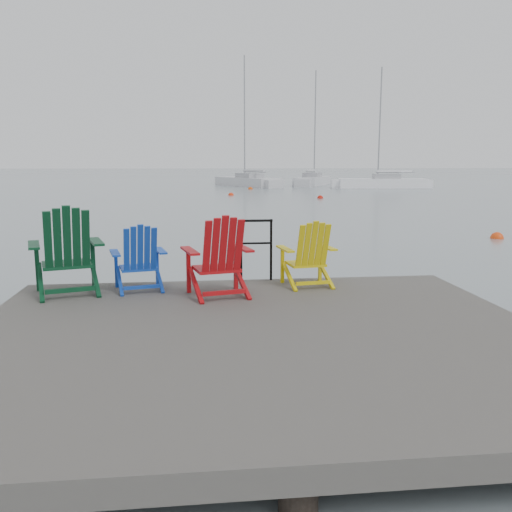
{
  "coord_description": "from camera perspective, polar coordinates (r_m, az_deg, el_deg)",
  "views": [
    {
      "loc": [
        -0.62,
        -5.3,
        2.21
      ],
      "look_at": [
        0.25,
        2.51,
        0.85
      ],
      "focal_mm": 38.0,
      "sensor_mm": 36.0,
      "label": 1
    }
  ],
  "objects": [
    {
      "name": "chair_red",
      "position": [
        6.94,
        -3.91,
        -0.03
      ],
      "size": [
        0.95,
        0.9,
        1.04
      ],
      "rotation": [
        0.0,
        0.0,
        0.22
      ],
      "color": "#A50C10",
      "rests_on": "dock"
    },
    {
      "name": "chair_green",
      "position": [
        7.44,
        -19.31,
        0.53
      ],
      "size": [
        1.08,
        1.02,
        1.15
      ],
      "rotation": [
        0.0,
        0.0,
        0.29
      ],
      "color": "#09351D",
      "rests_on": "dock"
    },
    {
      "name": "dock",
      "position": [
        5.65,
        0.26,
        -9.44
      ],
      "size": [
        6.0,
        5.0,
        1.4
      ],
      "color": "#292725",
      "rests_on": "ground"
    },
    {
      "name": "chair_yellow",
      "position": [
        7.55,
        5.55,
        0.24
      ],
      "size": [
        0.79,
        0.75,
        0.91
      ],
      "rotation": [
        0.0,
        0.0,
        0.13
      ],
      "color": "#D4BD0B",
      "rests_on": "dock"
    },
    {
      "name": "handrail",
      "position": [
        7.88,
        0.02,
        1.29
      ],
      "size": [
        0.48,
        0.04,
        0.9
      ],
      "color": "black",
      "rests_on": "dock"
    },
    {
      "name": "buoy_d",
      "position": [
        45.58,
        -0.6,
        7.05
      ],
      "size": [
        0.4,
        0.4,
        0.4
      ],
      "primitive_type": "sphere",
      "color": "#D2440C",
      "rests_on": "ground"
    },
    {
      "name": "chair_blue",
      "position": [
        7.43,
        -12.21,
        -0.16
      ],
      "size": [
        0.81,
        0.77,
        0.9
      ],
      "rotation": [
        0.0,
        0.0,
        0.22
      ],
      "color": "#103BAA",
      "rests_on": "dock"
    },
    {
      "name": "buoy_a",
      "position": [
        17.48,
        24.02,
        1.71
      ],
      "size": [
        0.38,
        0.38,
        0.38
      ],
      "primitive_type": "sphere",
      "color": "#F0410E",
      "rests_on": "ground"
    },
    {
      "name": "sailboat_mid",
      "position": [
        54.34,
        6.02,
        7.82
      ],
      "size": [
        5.35,
        8.27,
        11.27
      ],
      "rotation": [
        0.0,
        0.0,
        -0.44
      ],
      "color": "silver",
      "rests_on": "ground"
    },
    {
      "name": "buoy_c",
      "position": [
        34.16,
        6.77,
        6.05
      ],
      "size": [
        0.38,
        0.38,
        0.38
      ],
      "primitive_type": "sphere",
      "color": "#B9170A",
      "rests_on": "ground"
    },
    {
      "name": "buoy_b",
      "position": [
        37.05,
        -2.65,
        6.4
      ],
      "size": [
        0.38,
        0.38,
        0.38
      ],
      "primitive_type": "sphere",
      "color": "red",
      "rests_on": "ground"
    },
    {
      "name": "sailboat_far",
      "position": [
        49.3,
        13.14,
        7.42
      ],
      "size": [
        7.72,
        2.9,
        10.51
      ],
      "rotation": [
        0.0,
        0.0,
        1.44
      ],
      "color": "white",
      "rests_on": "ground"
    },
    {
      "name": "ground",
      "position": [
        5.78,
        0.26,
        -12.69
      ],
      "size": [
        400.0,
        400.0,
        0.0
      ],
      "primitive_type": "plane",
      "color": "slate",
      "rests_on": "ground"
    },
    {
      "name": "sailboat_near",
      "position": [
        51.45,
        -0.92,
        7.76
      ],
      "size": [
        5.81,
        9.03,
        12.19
      ],
      "rotation": [
        0.0,
        0.0,
        0.43
      ],
      "color": "silver",
      "rests_on": "ground"
    }
  ]
}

